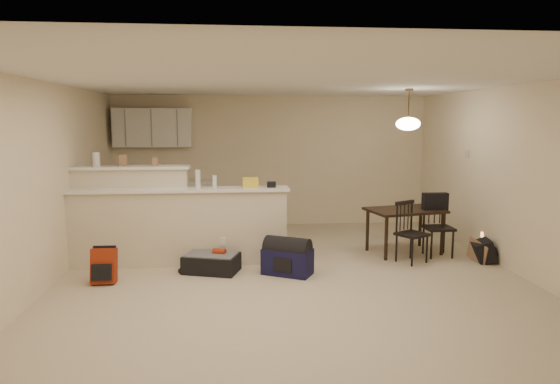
{
  "coord_description": "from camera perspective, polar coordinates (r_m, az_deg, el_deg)",
  "views": [
    {
      "loc": [
        -0.74,
        -6.09,
        2.03
      ],
      "look_at": [
        -0.1,
        0.7,
        1.05
      ],
      "focal_mm": 32.0,
      "sensor_mm": 36.0,
      "label": 1
    }
  ],
  "objects": [
    {
      "name": "room",
      "position": [
        6.18,
        1.53,
        0.93
      ],
      "size": [
        7.0,
        7.02,
        2.5
      ],
      "color": "#C5B697",
      "rests_on": "ground"
    },
    {
      "name": "breakfast_bar",
      "position": [
        7.28,
        -13.34,
        -3.3
      ],
      "size": [
        3.08,
        0.58,
        1.39
      ],
      "color": "beige",
      "rests_on": "ground"
    },
    {
      "name": "upper_cabinets",
      "position": [
        9.52,
        -14.32,
        7.14
      ],
      "size": [
        1.4,
        0.34,
        0.7
      ],
      "primitive_type": "cube",
      "color": "white",
      "rests_on": "room"
    },
    {
      "name": "kitchen_counter",
      "position": [
        9.49,
        -12.94,
        -1.61
      ],
      "size": [
        1.8,
        0.6,
        0.9
      ],
      "primitive_type": "cube",
      "color": "white",
      "rests_on": "ground"
    },
    {
      "name": "thermostat",
      "position": [
        8.51,
        20.62,
        4.09
      ],
      "size": [
        0.02,
        0.12,
        0.12
      ],
      "primitive_type": "cube",
      "color": "beige",
      "rests_on": "room"
    },
    {
      "name": "jar",
      "position": [
        7.48,
        -20.27,
        3.53
      ],
      "size": [
        0.1,
        0.1,
        0.2
      ],
      "primitive_type": "cylinder",
      "color": "silver",
      "rests_on": "breakfast_bar"
    },
    {
      "name": "cereal_box",
      "position": [
        7.39,
        -17.49,
        3.46
      ],
      "size": [
        0.1,
        0.07,
        0.16
      ],
      "primitive_type": "cube",
      "color": "#906A4A",
      "rests_on": "breakfast_bar"
    },
    {
      "name": "small_box",
      "position": [
        7.31,
        -14.08,
        3.39
      ],
      "size": [
        0.08,
        0.06,
        0.12
      ],
      "primitive_type": "cube",
      "color": "#906A4A",
      "rests_on": "breakfast_bar"
    },
    {
      "name": "bottle_a",
      "position": [
        7.05,
        -9.36,
        1.47
      ],
      "size": [
        0.07,
        0.07,
        0.26
      ],
      "primitive_type": "cylinder",
      "color": "silver",
      "rests_on": "breakfast_bar"
    },
    {
      "name": "bottle_b",
      "position": [
        7.04,
        -7.49,
        1.18
      ],
      "size": [
        0.06,
        0.06,
        0.18
      ],
      "primitive_type": "cylinder",
      "color": "silver",
      "rests_on": "breakfast_bar"
    },
    {
      "name": "bag_lump",
      "position": [
        7.05,
        -3.39,
        1.07
      ],
      "size": [
        0.22,
        0.18,
        0.14
      ],
      "primitive_type": "cube",
      "color": "#906A4A",
      "rests_on": "breakfast_bar"
    },
    {
      "name": "pouch",
      "position": [
        7.07,
        -0.99,
        0.86
      ],
      "size": [
        0.12,
        0.1,
        0.08
      ],
      "primitive_type": "cube",
      "color": "#906A4A",
      "rests_on": "breakfast_bar"
    },
    {
      "name": "dining_table",
      "position": [
        7.88,
        14.07,
        -2.5
      ],
      "size": [
        1.23,
        0.95,
        0.69
      ],
      "rotation": [
        0.0,
        0.0,
        0.21
      ],
      "color": "black",
      "rests_on": "ground"
    },
    {
      "name": "pendant_lamp",
      "position": [
        7.75,
        14.43,
        7.63
      ],
      "size": [
        0.36,
        0.36,
        0.62
      ],
      "color": "brown",
      "rests_on": "room"
    },
    {
      "name": "dining_chair_near",
      "position": [
        7.41,
        14.87,
        -4.49
      ],
      "size": [
        0.51,
        0.51,
        0.88
      ],
      "primitive_type": null,
      "rotation": [
        0.0,
        0.0,
        0.51
      ],
      "color": "black",
      "rests_on": "ground"
    },
    {
      "name": "dining_chair_far",
      "position": [
        7.85,
        17.66,
        -3.74
      ],
      "size": [
        0.41,
        0.39,
        0.92
      ],
      "primitive_type": null,
      "rotation": [
        0.0,
        0.0,
        0.01
      ],
      "color": "black",
      "rests_on": "ground"
    },
    {
      "name": "suitcase",
      "position": [
        6.86,
        -7.83,
        -8.07
      ],
      "size": [
        0.81,
        0.65,
        0.24
      ],
      "primitive_type": "cube",
      "rotation": [
        0.0,
        0.0,
        -0.31
      ],
      "color": "black",
      "rests_on": "ground"
    },
    {
      "name": "red_backpack",
      "position": [
        6.7,
        -19.47,
        -7.96
      ],
      "size": [
        0.3,
        0.19,
        0.44
      ],
      "primitive_type": "cube",
      "rotation": [
        0.0,
        0.0,
        -0.02
      ],
      "color": "#9A2A11",
      "rests_on": "ground"
    },
    {
      "name": "navy_duffel",
      "position": [
        6.69,
        0.86,
        -7.95
      ],
      "size": [
        0.72,
        0.6,
        0.34
      ],
      "primitive_type": "cube",
      "rotation": [
        0.0,
        0.0,
        -0.49
      ],
      "color": "#121239",
      "rests_on": "ground"
    },
    {
      "name": "black_daypack",
      "position": [
        7.83,
        22.24,
        -6.31
      ],
      "size": [
        0.31,
        0.39,
        0.31
      ],
      "primitive_type": "cube",
      "rotation": [
        0.0,
        0.0,
        1.37
      ],
      "color": "black",
      "rests_on": "ground"
    },
    {
      "name": "cardboard_sheet",
      "position": [
        7.78,
        21.61,
        -6.35
      ],
      "size": [
        0.08,
        0.4,
        0.31
      ],
      "primitive_type": "cube",
      "rotation": [
        0.0,
        0.0,
        1.73
      ],
      "color": "#906A4A",
      "rests_on": "ground"
    }
  ]
}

